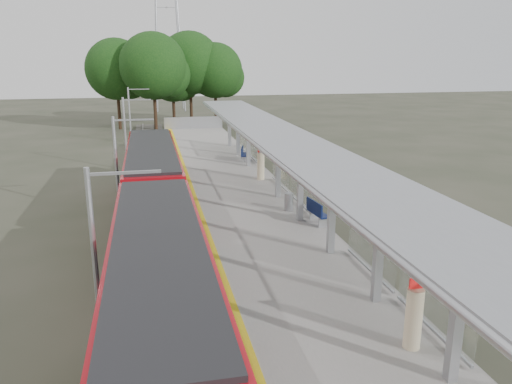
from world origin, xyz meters
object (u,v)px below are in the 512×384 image
at_px(bench_far, 244,153).
at_px(litter_bin, 289,202).
at_px(info_pillar_far, 261,166).
at_px(info_pillar_near, 414,318).
at_px(train, 156,214).
at_px(bench_mid, 317,211).

height_order(bench_far, litter_bin, bench_far).
distance_m(info_pillar_far, litter_bin, 6.49).
relative_size(bench_far, info_pillar_near, 0.80).
xyz_separation_m(train, info_pillar_far, (6.47, 9.03, -0.20)).
distance_m(bench_mid, litter_bin, 2.24).
xyz_separation_m(info_pillar_near, litter_bin, (0.11, 12.11, -0.41)).
xyz_separation_m(train, bench_far, (6.50, 14.71, -0.51)).
distance_m(train, bench_mid, 7.14).
relative_size(bench_far, litter_bin, 1.81).
xyz_separation_m(bench_mid, bench_far, (-0.61, 14.28, -0.01)).
height_order(train, litter_bin, train).
relative_size(bench_mid, info_pillar_near, 0.81).
bearing_deg(bench_far, bench_mid, -72.83).
bearing_deg(info_pillar_far, litter_bin, -103.12).
bearing_deg(info_pillar_far, bench_mid, -98.30).
distance_m(bench_mid, info_pillar_near, 10.03).
height_order(bench_far, info_pillar_near, info_pillar_near).
distance_m(info_pillar_near, litter_bin, 12.12).
height_order(bench_mid, info_pillar_far, info_pillar_far).
bearing_deg(info_pillar_near, bench_far, 91.24).
relative_size(bench_mid, litter_bin, 1.83).
relative_size(train, litter_bin, 31.79).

